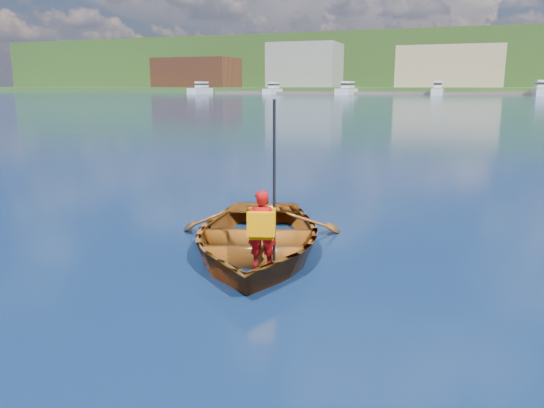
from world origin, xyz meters
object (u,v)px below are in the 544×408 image
(dock, at_px, (499,94))
(marina_yachts, at_px, (458,90))
(rowboat, at_px, (256,237))
(child_paddler, at_px, (262,227))

(dock, distance_m, marina_yachts, 11.36)
(rowboat, bearing_deg, dock, 86.25)
(child_paddler, bearing_deg, rowboat, 117.12)
(rowboat, xyz_separation_m, marina_yachts, (-0.61, 143.20, 1.13))
(rowboat, distance_m, dock, 148.19)
(rowboat, bearing_deg, marina_yachts, 90.24)
(dock, bearing_deg, child_paddler, -93.57)
(rowboat, relative_size, marina_yachts, 0.03)
(child_paddler, distance_m, marina_yachts, 144.02)
(rowboat, height_order, child_paddler, child_paddler)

